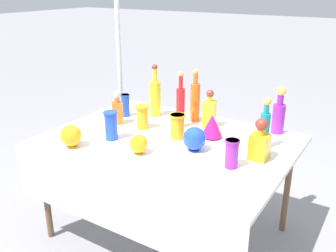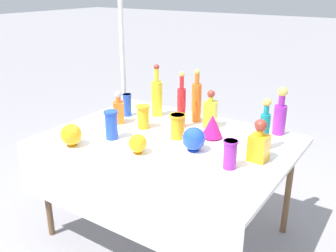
{
  "view_description": "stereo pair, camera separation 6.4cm",
  "coord_description": "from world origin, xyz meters",
  "px_view_note": "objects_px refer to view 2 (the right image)",
  "views": [
    {
      "loc": [
        1.25,
        -1.98,
        1.76
      ],
      "look_at": [
        0.0,
        0.0,
        0.86
      ],
      "focal_mm": 40.0,
      "sensor_mm": 36.0,
      "label": 1
    },
    {
      "loc": [
        1.3,
        -1.94,
        1.76
      ],
      "look_at": [
        0.0,
        0.0,
        0.86
      ],
      "focal_mm": 40.0,
      "sensor_mm": 36.0,
      "label": 2
    }
  ],
  "objects_px": {
    "square_decanter_2": "(119,110)",
    "slender_vase_1": "(143,116)",
    "tall_bottle_4": "(157,97)",
    "slender_vase_2": "(177,126)",
    "tall_bottle_1": "(181,105)",
    "round_bowl_2": "(138,144)",
    "tall_bottle_3": "(196,100)",
    "tall_bottle_2": "(265,128)",
    "slender_vase_4": "(127,104)",
    "round_bowl_0": "(71,135)",
    "cardboard_box_behind_left": "(246,165)",
    "square_decanter_0": "(259,143)",
    "square_decanter_1": "(210,112)",
    "slender_vase_0": "(111,124)",
    "canopy_pole": "(123,71)",
    "slender_vase_3": "(230,153)",
    "tall_bottle_0": "(280,114)",
    "fluted_vase_0": "(212,126)",
    "round_bowl_1": "(194,139)"
  },
  "relations": [
    {
      "from": "tall_bottle_2",
      "to": "slender_vase_0",
      "type": "height_order",
      "value": "tall_bottle_2"
    },
    {
      "from": "square_decanter_0",
      "to": "slender_vase_1",
      "type": "xyz_separation_m",
      "value": [
        -0.89,
        0.04,
        -0.02
      ]
    },
    {
      "from": "tall_bottle_1",
      "to": "tall_bottle_4",
      "type": "distance_m",
      "value": 0.32
    },
    {
      "from": "canopy_pole",
      "to": "tall_bottle_3",
      "type": "bearing_deg",
      "value": -15.92
    },
    {
      "from": "slender_vase_0",
      "to": "round_bowl_2",
      "type": "distance_m",
      "value": 0.31
    },
    {
      "from": "square_decanter_2",
      "to": "canopy_pole",
      "type": "relative_size",
      "value": 0.1
    },
    {
      "from": "square_decanter_2",
      "to": "cardboard_box_behind_left",
      "type": "distance_m",
      "value": 1.44
    },
    {
      "from": "round_bowl_0",
      "to": "square_decanter_0",
      "type": "bearing_deg",
      "value": 23.53
    },
    {
      "from": "slender_vase_0",
      "to": "fluted_vase_0",
      "type": "height_order",
      "value": "slender_vase_0"
    },
    {
      "from": "tall_bottle_4",
      "to": "round_bowl_0",
      "type": "xyz_separation_m",
      "value": [
        -0.12,
        -0.8,
        -0.08
      ]
    },
    {
      "from": "slender_vase_1",
      "to": "tall_bottle_2",
      "type": "bearing_deg",
      "value": 7.87
    },
    {
      "from": "tall_bottle_4",
      "to": "round_bowl_1",
      "type": "bearing_deg",
      "value": -35.73
    },
    {
      "from": "tall_bottle_4",
      "to": "slender_vase_2",
      "type": "height_order",
      "value": "tall_bottle_4"
    },
    {
      "from": "tall_bottle_1",
      "to": "tall_bottle_2",
      "type": "xyz_separation_m",
      "value": [
        0.65,
        -0.05,
        -0.02
      ]
    },
    {
      "from": "square_decanter_0",
      "to": "square_decanter_1",
      "type": "relative_size",
      "value": 0.93
    },
    {
      "from": "tall_bottle_4",
      "to": "slender_vase_3",
      "type": "bearing_deg",
      "value": -30.26
    },
    {
      "from": "slender_vase_4",
      "to": "round_bowl_0",
      "type": "relative_size",
      "value": 1.21
    },
    {
      "from": "square_decanter_2",
      "to": "slender_vase_1",
      "type": "height_order",
      "value": "square_decanter_2"
    },
    {
      "from": "slender_vase_2",
      "to": "fluted_vase_0",
      "type": "distance_m",
      "value": 0.24
    },
    {
      "from": "slender_vase_3",
      "to": "fluted_vase_0",
      "type": "xyz_separation_m",
      "value": [
        -0.29,
        0.34,
        -0.01
      ]
    },
    {
      "from": "slender_vase_2",
      "to": "slender_vase_3",
      "type": "bearing_deg",
      "value": -22.95
    },
    {
      "from": "tall_bottle_3",
      "to": "square_decanter_1",
      "type": "relative_size",
      "value": 1.43
    },
    {
      "from": "slender_vase_0",
      "to": "fluted_vase_0",
      "type": "xyz_separation_m",
      "value": [
        0.56,
        0.39,
        -0.02
      ]
    },
    {
      "from": "tall_bottle_2",
      "to": "square_decanter_2",
      "type": "height_order",
      "value": "tall_bottle_2"
    },
    {
      "from": "tall_bottle_0",
      "to": "tall_bottle_1",
      "type": "relative_size",
      "value": 0.82
    },
    {
      "from": "tall_bottle_2",
      "to": "cardboard_box_behind_left",
      "type": "bearing_deg",
      "value": 115.77
    },
    {
      "from": "square_decanter_0",
      "to": "round_bowl_1",
      "type": "relative_size",
      "value": 1.67
    },
    {
      "from": "square_decanter_0",
      "to": "canopy_pole",
      "type": "height_order",
      "value": "canopy_pole"
    },
    {
      "from": "slender_vase_3",
      "to": "canopy_pole",
      "type": "relative_size",
      "value": 0.07
    },
    {
      "from": "round_bowl_2",
      "to": "square_decanter_1",
      "type": "bearing_deg",
      "value": 76.3
    },
    {
      "from": "tall_bottle_3",
      "to": "square_decanter_0",
      "type": "height_order",
      "value": "tall_bottle_3"
    },
    {
      "from": "slender_vase_2",
      "to": "round_bowl_2",
      "type": "bearing_deg",
      "value": -102.24
    },
    {
      "from": "slender_vase_0",
      "to": "slender_vase_2",
      "type": "relative_size",
      "value": 1.16
    },
    {
      "from": "fluted_vase_0",
      "to": "cardboard_box_behind_left",
      "type": "height_order",
      "value": "fluted_vase_0"
    },
    {
      "from": "round_bowl_2",
      "to": "fluted_vase_0",
      "type": "bearing_deg",
      "value": 60.94
    },
    {
      "from": "slender_vase_1",
      "to": "square_decanter_0",
      "type": "bearing_deg",
      "value": -2.6
    },
    {
      "from": "slender_vase_0",
      "to": "round_bowl_2",
      "type": "xyz_separation_m",
      "value": [
        0.29,
        -0.09,
        -0.04
      ]
    },
    {
      "from": "tall_bottle_1",
      "to": "round_bowl_2",
      "type": "bearing_deg",
      "value": -88.35
    },
    {
      "from": "slender_vase_1",
      "to": "square_decanter_2",
      "type": "bearing_deg",
      "value": -175.13
    },
    {
      "from": "slender_vase_2",
      "to": "cardboard_box_behind_left",
      "type": "height_order",
      "value": "slender_vase_2"
    },
    {
      "from": "tall_bottle_3",
      "to": "tall_bottle_2",
      "type": "bearing_deg",
      "value": -20.18
    },
    {
      "from": "canopy_pole",
      "to": "slender_vase_1",
      "type": "bearing_deg",
      "value": -41.15
    },
    {
      "from": "tall_bottle_1",
      "to": "round_bowl_2",
      "type": "height_order",
      "value": "tall_bottle_1"
    },
    {
      "from": "tall_bottle_3",
      "to": "round_bowl_0",
      "type": "distance_m",
      "value": 0.97
    },
    {
      "from": "slender_vase_3",
      "to": "round_bowl_2",
      "type": "xyz_separation_m",
      "value": [
        -0.56,
        -0.14,
        -0.03
      ]
    },
    {
      "from": "round_bowl_2",
      "to": "round_bowl_1",
      "type": "bearing_deg",
      "value": 40.18
    },
    {
      "from": "tall_bottle_3",
      "to": "square_decanter_1",
      "type": "xyz_separation_m",
      "value": [
        0.15,
        -0.06,
        -0.05
      ]
    },
    {
      "from": "tall_bottle_1",
      "to": "cardboard_box_behind_left",
      "type": "relative_size",
      "value": 0.79
    },
    {
      "from": "tall_bottle_2",
      "to": "tall_bottle_3",
      "type": "relative_size",
      "value": 0.85
    },
    {
      "from": "square_decanter_1",
      "to": "cardboard_box_behind_left",
      "type": "relative_size",
      "value": 0.54
    }
  ]
}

